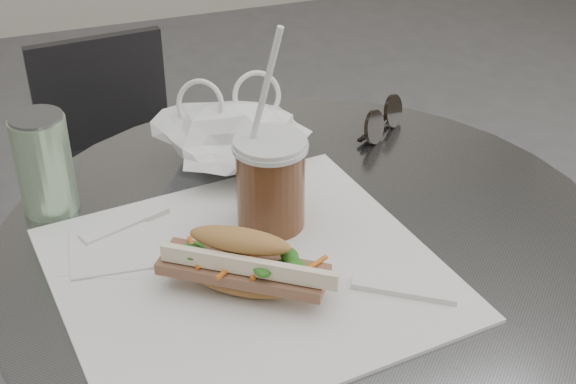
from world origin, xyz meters
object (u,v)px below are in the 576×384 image
object	(u,v)px
banh_mi	(242,264)
iced_coffee	(270,183)
sunglasses	(382,121)
drink_can	(44,164)
chair_far	(129,220)

from	to	relation	value
banh_mi	iced_coffee	world-z (taller)	iced_coffee
sunglasses	drink_can	xyz separation A→B (m)	(-0.48, -0.04, 0.05)
chair_far	sunglasses	bearing A→B (deg)	116.15
chair_far	banh_mi	bearing A→B (deg)	86.76
sunglasses	drink_can	size ratio (longest dim) A/B	0.76
chair_far	drink_can	distance (m)	0.78
iced_coffee	drink_can	world-z (taller)	iced_coffee
sunglasses	drink_can	distance (m)	0.49
iced_coffee	sunglasses	xyz separation A→B (m)	(0.23, 0.17, -0.04)
iced_coffee	drink_can	xyz separation A→B (m)	(-0.25, 0.13, 0.00)
chair_far	sunglasses	world-z (taller)	sunglasses
chair_far	drink_can	xyz separation A→B (m)	(-0.16, -0.58, 0.50)
banh_mi	drink_can	size ratio (longest dim) A/B	1.76
iced_coffee	sunglasses	bearing A→B (deg)	36.75
drink_can	iced_coffee	bearing A→B (deg)	-28.14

